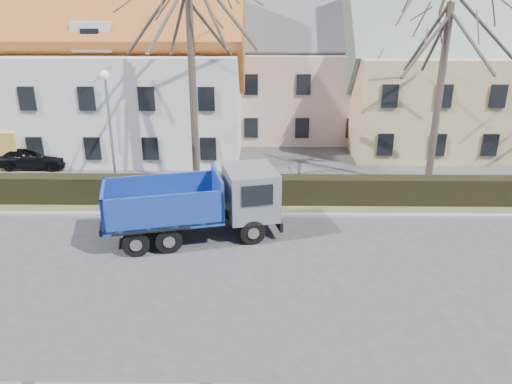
{
  "coord_description": "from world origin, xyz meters",
  "views": [
    {
      "loc": [
        1.39,
        -15.94,
        9.02
      ],
      "look_at": [
        1.15,
        3.44,
        1.6
      ],
      "focal_mm": 35.0,
      "sensor_mm": 36.0,
      "label": 1
    }
  ],
  "objects_px": {
    "parked_car_a": "(33,156)",
    "streetlight": "(111,135)",
    "dump_truck": "(186,205)",
    "cart_frame": "(182,213)"
  },
  "relations": [
    {
      "from": "dump_truck",
      "to": "parked_car_a",
      "type": "distance_m",
      "value": 13.64
    },
    {
      "from": "dump_truck",
      "to": "parked_car_a",
      "type": "relative_size",
      "value": 1.75
    },
    {
      "from": "dump_truck",
      "to": "cart_frame",
      "type": "height_order",
      "value": "dump_truck"
    },
    {
      "from": "dump_truck",
      "to": "streetlight",
      "type": "distance_m",
      "value": 6.45
    },
    {
      "from": "dump_truck",
      "to": "parked_car_a",
      "type": "xyz_separation_m",
      "value": [
        -10.18,
        9.05,
        -0.73
      ]
    },
    {
      "from": "cart_frame",
      "to": "parked_car_a",
      "type": "distance_m",
      "value": 12.06
    },
    {
      "from": "streetlight",
      "to": "parked_car_a",
      "type": "xyz_separation_m",
      "value": [
        -6.02,
        4.4,
        -2.39
      ]
    },
    {
      "from": "parked_car_a",
      "to": "streetlight",
      "type": "bearing_deg",
      "value": -125.31
    },
    {
      "from": "dump_truck",
      "to": "streetlight",
      "type": "height_order",
      "value": "streetlight"
    },
    {
      "from": "cart_frame",
      "to": "parked_car_a",
      "type": "relative_size",
      "value": 0.18
    }
  ]
}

